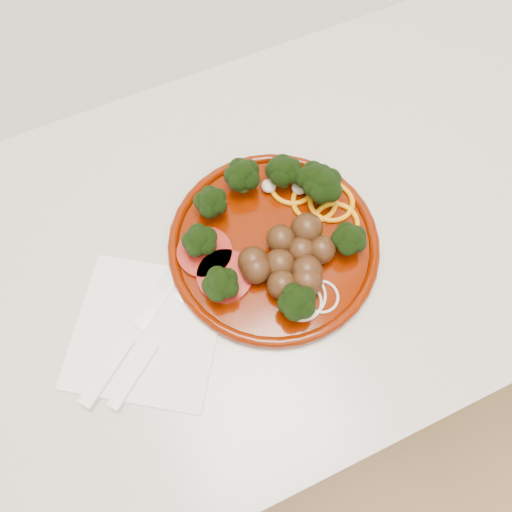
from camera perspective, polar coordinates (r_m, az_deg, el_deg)
name	(u,v)px	position (r m, az deg, el deg)	size (l,w,h in m)	color
counter	(257,327)	(1.09, 0.14, -8.11)	(2.40, 0.60, 0.90)	white
plate	(276,236)	(0.65, 2.28, 2.34)	(0.28, 0.28, 0.06)	#511000
napkin	(147,330)	(0.64, -12.39, -8.30)	(0.18, 0.18, 0.00)	white
knife	(126,343)	(0.63, -14.59, -9.60)	(0.20, 0.15, 0.01)	silver
fork	(145,358)	(0.62, -12.54, -11.27)	(0.17, 0.14, 0.01)	white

